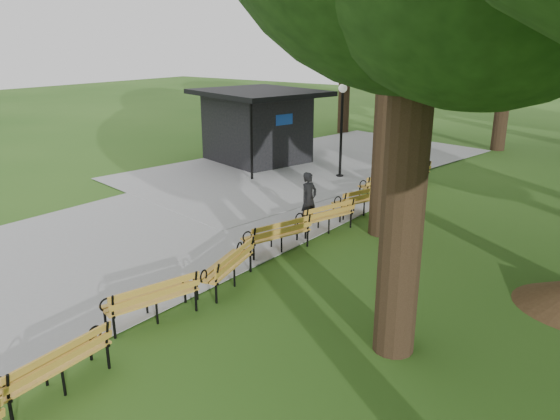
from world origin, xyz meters
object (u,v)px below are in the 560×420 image
Objects in this scene: lamp_post at (342,112)px; bench_6 at (324,216)px; bench_5 at (276,234)px; bench_9 at (406,173)px; bench_3 at (151,298)px; bench_8 at (384,185)px; person at (309,199)px; bench_4 at (225,266)px; bench_7 at (359,200)px; bench_2 at (53,365)px; kiosk at (256,126)px.

lamp_post reaches higher than bench_6.
bench_5 is 7.90m from bench_9.
bench_3 is (2.66, -11.58, -2.05)m from lamp_post.
bench_8 is (0.08, 5.92, 0.00)m from bench_5.
person reaches higher than bench_9.
person reaches higher than bench_5.
bench_4 and bench_8 have the same top height.
bench_9 is (-0.23, 5.99, 0.00)m from bench_6.
bench_5 is 1.00× the size of bench_9.
bench_4 and bench_7 have the same top height.
bench_2 is 1.00× the size of bench_9.
lamp_post is 3.24m from bench_9.
bench_9 is (-0.31, 10.11, 0.00)m from bench_4.
lamp_post is 4.95m from bench_7.
bench_4 and bench_9 have the same top height.
person is at bearing -90.00° from bench_6.
kiosk is at bearing -112.78° from bench_6.
person is 6.28m from bench_3.
bench_2 and bench_6 have the same top height.
bench_3 and bench_5 have the same top height.
kiosk reaches higher than bench_6.
bench_4 is 4.12m from bench_6.
bench_7 is 1.00× the size of bench_9.
bench_7 is (-0.41, 10.33, 0.00)m from bench_2.
bench_2 is 14.38m from bench_9.
lamp_post is at bearing -136.92° from bench_6.
person is at bearing 174.63° from bench_4.
bench_8 is (-0.16, 2.05, 0.00)m from bench_7.
kiosk is 9.25m from bench_6.
person is 0.81× the size of bench_5.
bench_3 is at bearing 28.63° from bench_8.
kiosk reaches higher than bench_2.
bench_2 is 1.00× the size of bench_4.
lamp_post reaches higher than bench_8.
person is 0.81× the size of bench_8.
person is 0.81× the size of bench_2.
person is 5.98m from lamp_post.
bench_6 is at bearing 166.50° from bench_4.
bench_8 is 1.00× the size of bench_9.
bench_2 is at bearing -163.62° from person.
bench_5 is at bearing -162.14° from bench_3.
lamp_post is (-2.08, 5.33, 1.72)m from person.
bench_6 and bench_9 have the same top height.
bench_9 is at bearing -157.64° from bench_7.
bench_3 is (7.01, -11.94, -1.09)m from kiosk.
person is 0.81× the size of bench_6.
bench_5 and bench_7 have the same top height.
bench_9 is (6.83, 0.11, -1.09)m from kiosk.
lamp_post is 1.85× the size of bench_7.
lamp_post reaches higher than bench_9.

